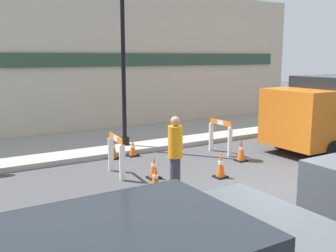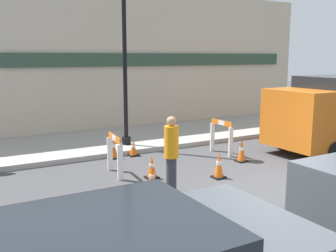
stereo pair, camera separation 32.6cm
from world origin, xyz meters
name	(u,v)px [view 1 (the left image)]	position (x,y,z in m)	size (l,w,h in m)	color
ground_plane	(274,191)	(0.00, 0.00, 0.00)	(60.00, 60.00, 0.00)	#424244
sidewalk_slab	(141,137)	(0.00, 6.37, 0.07)	(18.00, 3.74, 0.15)	#9E9B93
storefront_facade	(117,61)	(0.00, 8.31, 2.75)	(18.00, 0.22, 5.50)	#BCB29E
streetlamp_post	(122,14)	(-1.13, 5.32, 4.19)	(0.44, 0.44, 6.39)	black
barricade_0	(220,135)	(1.12, 3.30, 0.57)	(0.17, 0.93, 1.03)	white
barricade_1	(116,153)	(-2.52, 2.87, 0.56)	(0.23, 0.97, 1.02)	white
traffic_cone_0	(221,165)	(-0.41, 1.38, 0.31)	(0.30, 0.30, 0.65)	black
traffic_cone_1	(113,148)	(-1.94, 4.40, 0.32)	(0.30, 0.30, 0.65)	black
traffic_cone_2	(155,179)	(-2.22, 1.43, 0.26)	(0.30, 0.30, 0.54)	black
traffic_cone_3	(154,168)	(-1.84, 2.17, 0.27)	(0.30, 0.30, 0.56)	black
traffic_cone_4	(241,150)	(1.06, 2.28, 0.31)	(0.30, 0.30, 0.65)	black
traffic_cone_5	(133,148)	(-1.31, 4.40, 0.23)	(0.30, 0.30, 0.49)	black
person_worker	(175,152)	(-1.99, 0.97, 0.92)	(0.43, 0.43, 1.70)	#33333D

